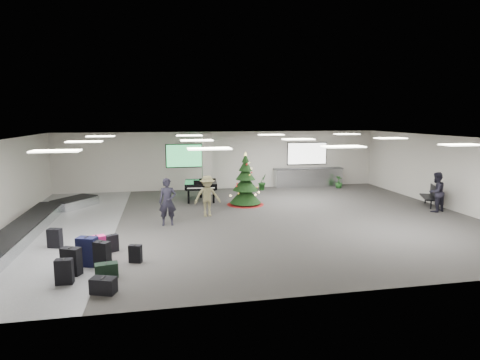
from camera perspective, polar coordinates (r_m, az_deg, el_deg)
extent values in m
plane|color=#33312F|center=(15.97, 1.21, -5.58)|extent=(18.00, 18.00, 0.00)
cube|color=beige|center=(22.47, -2.59, 2.81)|extent=(18.00, 0.02, 3.20)
cube|color=beige|center=(9.07, 10.77, -6.63)|extent=(18.00, 0.02, 3.20)
cube|color=beige|center=(19.63, 27.85, 0.87)|extent=(0.02, 14.00, 3.20)
cube|color=silver|center=(15.48, 1.25, 5.96)|extent=(18.00, 14.00, 0.02)
cube|color=slate|center=(16.05, -24.17, -6.30)|extent=(4.00, 14.00, 0.01)
cube|color=#A8A59A|center=(20.96, -4.73, 2.34)|extent=(0.50, 0.50, 3.20)
cube|color=green|center=(22.19, -7.70, 3.44)|extent=(2.20, 0.08, 1.30)
cube|color=white|center=(23.65, 9.51, 3.74)|extent=(2.40, 0.08, 1.30)
cube|color=white|center=(11.45, -24.74, 3.77)|extent=(1.20, 0.60, 0.04)
cube|color=white|center=(15.36, -21.28, 5.11)|extent=(1.20, 0.60, 0.04)
cube|color=white|center=(19.30, -19.23, 5.89)|extent=(1.20, 0.60, 0.04)
cube|color=white|center=(11.21, -4.40, 4.47)|extent=(1.20, 0.60, 0.04)
cube|color=white|center=(15.18, -6.19, 5.62)|extent=(1.20, 0.60, 0.04)
cube|color=white|center=(19.16, -7.23, 6.30)|extent=(1.20, 0.60, 0.04)
cube|color=white|center=(12.33, 14.46, 4.62)|extent=(1.20, 0.60, 0.04)
cube|color=white|center=(16.03, 8.28, 5.76)|extent=(1.20, 0.60, 0.04)
cube|color=white|center=(19.84, 4.44, 6.43)|extent=(1.20, 0.60, 0.04)
cube|color=white|center=(14.51, 28.91, 4.41)|extent=(1.20, 0.60, 0.04)
cube|color=white|center=(17.76, 20.62, 5.59)|extent=(1.20, 0.60, 0.04)
cube|color=white|center=(21.26, 14.95, 6.33)|extent=(1.20, 0.60, 0.04)
cube|color=silver|center=(15.34, -28.71, -6.59)|extent=(1.00, 8.00, 0.38)
cube|color=black|center=(15.29, -28.77, -5.83)|extent=(0.95, 7.90, 0.05)
cube|color=silver|center=(19.48, -22.44, -3.03)|extent=(1.97, 2.21, 0.38)
cube|color=black|center=(19.44, -22.48, -2.43)|extent=(1.87, 2.10, 0.05)
cube|color=silver|center=(23.54, 9.68, 0.33)|extent=(4.00, 0.60, 1.05)
cube|color=#313134|center=(23.47, 9.72, 1.62)|extent=(4.05, 0.65, 0.04)
cube|color=black|center=(10.81, -23.72, -11.85)|extent=(0.41, 0.24, 0.63)
cube|color=black|center=(10.70, -23.83, -10.23)|extent=(0.03, 0.14, 0.02)
cube|color=black|center=(11.54, -19.08, -10.00)|extent=(0.53, 0.45, 0.72)
cube|color=black|center=(11.42, -19.17, -8.23)|extent=(0.10, 0.14, 0.02)
cube|color=#FC2082|center=(12.12, -19.67, -9.14)|extent=(0.52, 0.42, 0.71)
cube|color=black|center=(12.01, -19.76, -7.47)|extent=(0.09, 0.15, 0.02)
cube|color=black|center=(12.77, -17.72, -8.57)|extent=(0.40, 0.33, 0.52)
cube|color=black|center=(12.69, -17.78, -7.40)|extent=(0.08, 0.11, 0.02)
cube|color=black|center=(11.79, -20.88, -9.49)|extent=(0.59, 0.46, 0.80)
cube|color=black|center=(11.67, -21.00, -7.57)|extent=(0.09, 0.18, 0.02)
cube|color=black|center=(11.32, -22.86, -10.61)|extent=(0.54, 0.43, 0.72)
cube|color=black|center=(11.20, -22.98, -8.82)|extent=(0.09, 0.16, 0.02)
cube|color=black|center=(10.90, -18.45, -12.09)|extent=(0.60, 0.38, 0.37)
cube|color=black|center=(10.83, -18.50, -11.13)|extent=(0.06, 0.17, 0.02)
cube|color=black|center=(11.70, -14.65, -10.11)|extent=(0.39, 0.28, 0.50)
cube|color=black|center=(11.61, -14.70, -8.90)|extent=(0.06, 0.11, 0.02)
cube|color=black|center=(13.77, -24.84, -7.52)|extent=(0.46, 0.34, 0.60)
cube|color=black|center=(13.69, -24.92, -6.26)|extent=(0.07, 0.14, 0.02)
cube|color=black|center=(10.02, -18.85, -14.02)|extent=(0.63, 0.48, 0.37)
cube|color=black|center=(9.95, -18.91, -12.98)|extent=(0.09, 0.19, 0.02)
cone|color=maroon|center=(18.56, 0.78, -3.34)|extent=(1.71, 1.71, 0.11)
cylinder|color=#3F2819|center=(18.53, 0.78, -2.82)|extent=(0.11, 0.11, 0.45)
cone|color=black|center=(18.47, 0.78, -2.00)|extent=(1.44, 1.44, 0.81)
cone|color=black|center=(18.38, 0.78, -0.34)|extent=(1.17, 1.17, 0.72)
cone|color=black|center=(18.31, 0.79, 1.05)|extent=(0.90, 0.90, 0.63)
cone|color=black|center=(18.26, 0.79, 2.17)|extent=(0.63, 0.63, 0.54)
cone|color=black|center=(18.23, 0.79, 3.16)|extent=(0.36, 0.36, 0.41)
cone|color=#FFE566|center=(18.21, 0.79, 3.78)|extent=(0.14, 0.14, 0.16)
cube|color=black|center=(19.41, -5.60, -0.60)|extent=(1.65, 1.83, 0.27)
cube|color=black|center=(18.51, -5.57, -1.31)|extent=(1.43, 0.41, 0.10)
cube|color=white|center=(18.48, -5.57, -1.15)|extent=(1.27, 0.25, 0.02)
cube|color=black|center=(18.71, -5.59, -0.36)|extent=(0.68, 0.09, 0.21)
cylinder|color=black|center=(18.83, -7.33, -2.37)|extent=(0.10, 0.10, 0.66)
cylinder|color=black|center=(18.84, -3.78, -2.31)|extent=(0.10, 0.10, 0.66)
cylinder|color=black|center=(20.16, -5.59, -1.59)|extent=(0.10, 0.10, 0.66)
cube|color=black|center=(20.05, 25.22, -2.22)|extent=(1.08, 1.56, 0.06)
cylinder|color=black|center=(19.63, 26.20, -3.16)|extent=(0.06, 0.06, 0.40)
cylinder|color=black|center=(20.57, 24.21, -2.51)|extent=(0.06, 0.06, 0.40)
cube|color=black|center=(20.14, 25.80, -1.41)|extent=(0.67, 1.37, 0.50)
imported|color=black|center=(15.16, -10.26, -3.07)|extent=(0.65, 0.43, 1.78)
imported|color=olive|center=(16.33, -4.66, -2.28)|extent=(1.13, 0.72, 1.67)
imported|color=black|center=(18.94, 26.12, -1.55)|extent=(1.00, 0.89, 1.70)
imported|color=#143F1A|center=(22.18, 3.21, -0.27)|extent=(0.64, 0.63, 0.90)
imported|color=#143F1A|center=(23.43, 13.88, -0.26)|extent=(0.55, 0.55, 0.71)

